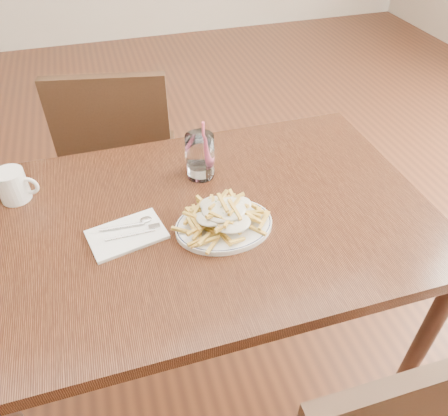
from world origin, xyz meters
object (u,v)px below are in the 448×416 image
object	(u,v)px
coffee_mug	(13,186)
fries_plate	(224,225)
water_glass	(200,159)
table	(213,232)
loaded_fries	(224,213)
chair_far	(122,157)

from	to	relation	value
coffee_mug	fries_plate	bearing A→B (deg)	-28.56
water_glass	coffee_mug	bearing A→B (deg)	175.40
water_glass	fries_plate	bearing A→B (deg)	-90.03
table	coffee_mug	bearing A→B (deg)	157.15
fries_plate	loaded_fries	xyz separation A→B (m)	(-0.00, 0.00, 0.04)
water_glass	coffee_mug	size ratio (longest dim) A/B	1.62
chair_far	coffee_mug	xyz separation A→B (m)	(-0.31, -0.47, 0.27)
loaded_fries	coffee_mug	xyz separation A→B (m)	(-0.53, 0.29, -0.01)
chair_far	fries_plate	world-z (taller)	chair_far
fries_plate	coffee_mug	size ratio (longest dim) A/B	2.33
chair_far	loaded_fries	xyz separation A→B (m)	(0.21, -0.76, 0.28)
table	chair_far	distance (m)	0.73
fries_plate	water_glass	bearing A→B (deg)	89.97
table	water_glass	distance (m)	0.22
table	water_glass	xyz separation A→B (m)	(0.01, 0.17, 0.14)
chair_far	water_glass	xyz separation A→B (m)	(0.21, -0.51, 0.29)
water_glass	chair_far	bearing A→B (deg)	112.68
loaded_fries	fries_plate	bearing A→B (deg)	0.00
table	fries_plate	distance (m)	0.11
coffee_mug	water_glass	bearing A→B (deg)	-4.60
table	chair_far	size ratio (longest dim) A/B	1.30
loaded_fries	water_glass	world-z (taller)	water_glass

